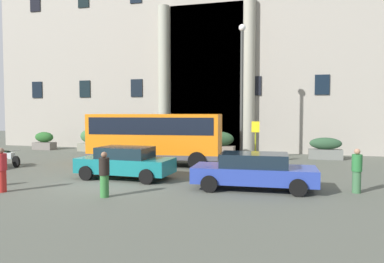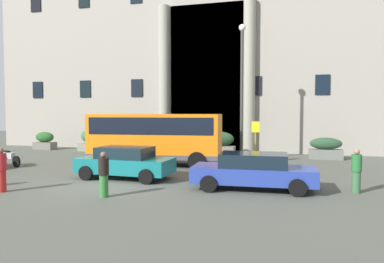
% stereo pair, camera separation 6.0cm
% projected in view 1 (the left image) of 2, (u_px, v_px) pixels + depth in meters
% --- Properties ---
extents(ground_plane, '(80.00, 64.00, 0.12)m').
position_uv_depth(ground_plane, '(107.00, 186.00, 14.97)').
color(ground_plane, '#4E5248').
extents(office_building_facade, '(33.61, 9.67, 21.40)m').
position_uv_depth(office_building_facade, '(207.00, 19.00, 31.17)').
color(office_building_facade, gray).
rests_on(office_building_facade, ground_plane).
extents(orange_minibus, '(7.25, 3.28, 2.78)m').
position_uv_depth(orange_minibus, '(156.00, 135.00, 20.17)').
color(orange_minibus, orange).
rests_on(orange_minibus, ground_plane).
extents(bus_stop_sign, '(0.44, 0.08, 2.37)m').
position_uv_depth(bus_stop_sign, '(255.00, 137.00, 20.69)').
color(bus_stop_sign, '#949D1B').
rests_on(bus_stop_sign, ground_plane).
extents(hedge_planter_east, '(2.00, 0.86, 1.60)m').
position_uv_depth(hedge_planter_east, '(219.00, 144.00, 24.47)').
color(hedge_planter_east, gray).
rests_on(hedge_planter_east, ground_plane).
extents(hedge_planter_west, '(1.83, 0.77, 1.51)m').
position_uv_depth(hedge_planter_west, '(162.00, 143.00, 25.54)').
color(hedge_planter_west, slate).
rests_on(hedge_planter_west, ground_plane).
extents(hedge_planter_far_east, '(1.98, 0.75, 1.33)m').
position_uv_depth(hedge_planter_far_east, '(325.00, 149.00, 22.68)').
color(hedge_planter_far_east, slate).
rests_on(hedge_planter_far_east, ground_plane).
extents(hedge_planter_far_west, '(1.60, 0.86, 1.35)m').
position_uv_depth(hedge_planter_far_west, '(44.00, 141.00, 28.36)').
color(hedge_planter_far_west, slate).
rests_on(hedge_planter_far_west, ground_plane).
extents(hedge_planter_entrance_left, '(1.81, 0.95, 1.62)m').
position_uv_depth(hedge_planter_entrance_left, '(91.00, 140.00, 27.27)').
color(hedge_planter_entrance_left, gray).
rests_on(hedge_planter_entrance_left, ground_plane).
extents(white_taxi_kerbside, '(4.67, 2.20, 1.37)m').
position_uv_depth(white_taxi_kerbside, '(254.00, 171.00, 13.99)').
color(white_taxi_kerbside, '#263B98').
rests_on(white_taxi_kerbside, ground_plane).
extents(parked_coupe_end, '(4.20, 2.06, 1.39)m').
position_uv_depth(parked_coupe_end, '(125.00, 162.00, 16.18)').
color(parked_coupe_end, '#156A6D').
rests_on(parked_coupe_end, ground_plane).
extents(motorcycle_near_kerb, '(2.00, 0.81, 0.89)m').
position_uv_depth(motorcycle_near_kerb, '(8.00, 158.00, 19.84)').
color(motorcycle_near_kerb, black).
rests_on(motorcycle_near_kerb, ground_plane).
extents(pedestrian_man_crossing, '(0.36, 0.36, 1.61)m').
position_uv_depth(pedestrian_man_crossing, '(357.00, 171.00, 13.34)').
color(pedestrian_man_crossing, '#36623D').
rests_on(pedestrian_man_crossing, ground_plane).
extents(pedestrian_woman_with_bag, '(0.36, 0.36, 1.57)m').
position_uv_depth(pedestrian_woman_with_bag, '(104.00, 175.00, 12.68)').
color(pedestrian_woman_with_bag, '#2F6F33').
rests_on(pedestrian_woman_with_bag, ground_plane).
extents(pedestrian_man_red_shirt, '(0.36, 0.36, 1.62)m').
position_uv_depth(pedestrian_man_red_shirt, '(2.00, 170.00, 13.48)').
color(pedestrian_man_red_shirt, '#AC221E').
rests_on(pedestrian_man_red_shirt, ground_plane).
extents(lamppost_plaza_centre, '(0.40, 0.40, 7.98)m').
position_uv_depth(lamppost_plaza_centre, '(242.00, 82.00, 21.67)').
color(lamppost_plaza_centre, '#383A37').
rests_on(lamppost_plaza_centre, ground_plane).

